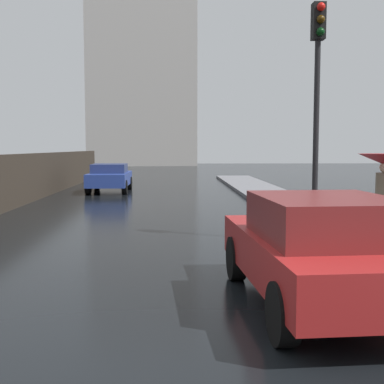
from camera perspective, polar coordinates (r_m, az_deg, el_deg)
name	(u,v)px	position (r m, az deg, el deg)	size (l,w,h in m)	color
car_red_near_kerb	(321,248)	(6.73, 14.33, -6.19)	(2.10, 4.09, 1.44)	maroon
car_blue_mid_road	(110,177)	(23.53, -9.27, 1.67)	(1.82, 3.95, 1.29)	navy
traffic_light	(317,78)	(11.13, 13.99, 12.36)	(0.26, 0.39, 4.90)	black
distant_tower	(141,69)	(59.13, -5.79, 13.63)	(12.55, 8.13, 25.07)	#9E9993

